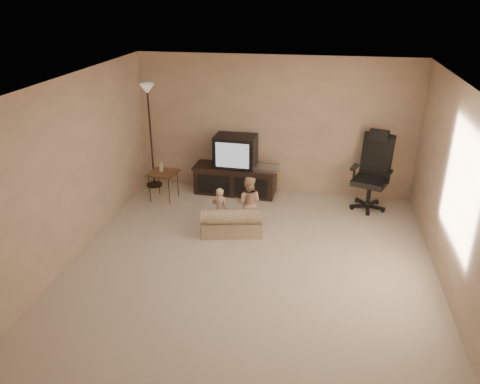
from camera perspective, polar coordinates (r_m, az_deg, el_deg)
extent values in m
plane|color=#C1B69A|center=(6.53, 1.28, -9.16)|extent=(5.50, 5.50, 0.00)
plane|color=white|center=(5.59, 1.51, 12.93)|extent=(5.50, 5.50, 0.00)
plane|color=#CAA78C|center=(8.53, 4.29, 8.03)|extent=(5.00, 0.00, 5.00)
plane|color=#CAA78C|center=(3.62, -5.68, -15.71)|extent=(5.00, 0.00, 5.00)
plane|color=#CAA78C|center=(6.77, -20.04, 2.40)|extent=(0.00, 5.50, 5.50)
plane|color=#CAA78C|center=(6.12, 25.18, -0.68)|extent=(0.00, 5.50, 5.50)
cube|color=black|center=(8.71, -0.55, 1.38)|extent=(1.50, 0.59, 0.47)
cube|color=black|center=(8.61, -0.55, 3.03)|extent=(1.54, 0.64, 0.04)
cube|color=black|center=(8.55, -3.23, 0.94)|extent=(0.61, 0.05, 0.36)
cube|color=black|center=(8.40, 1.34, 0.53)|extent=(0.61, 0.05, 0.36)
cube|color=black|center=(8.53, -0.53, 5.04)|extent=(0.76, 0.56, 0.58)
cube|color=white|center=(8.28, -0.96, 4.46)|extent=(0.60, 0.04, 0.45)
cube|color=#B0B0B3|center=(8.44, 3.20, 2.93)|extent=(0.43, 0.31, 0.06)
cylinder|color=black|center=(8.35, 15.40, -0.30)|extent=(0.08, 0.08, 0.43)
cube|color=black|center=(8.26, 15.58, 1.27)|extent=(0.69, 0.69, 0.10)
cube|color=black|center=(8.36, 16.36, 4.36)|extent=(0.55, 0.36, 0.76)
cube|color=black|center=(8.26, 16.64, 6.67)|extent=(0.34, 0.21, 0.17)
cube|color=black|center=(8.26, 13.81, 2.97)|extent=(0.17, 0.31, 0.04)
cube|color=black|center=(8.13, 17.69, 2.19)|extent=(0.17, 0.31, 0.04)
cube|color=brown|center=(8.44, -9.37, 2.32)|extent=(0.52, 0.52, 0.03)
cylinder|color=black|center=(8.47, -10.96, 0.38)|extent=(0.01, 0.01, 0.52)
cylinder|color=black|center=(8.31, -8.63, 0.09)|extent=(0.01, 0.01, 0.52)
cylinder|color=black|center=(8.78, -9.85, 1.32)|extent=(0.01, 0.01, 0.52)
cylinder|color=black|center=(8.62, -7.58, 1.05)|extent=(0.01, 0.01, 0.52)
cylinder|color=beige|center=(8.47, -9.58, 2.94)|extent=(0.07, 0.07, 0.13)
cone|color=beige|center=(8.44, -9.62, 3.52)|extent=(0.05, 0.05, 0.05)
cylinder|color=black|center=(9.27, -10.37, 0.90)|extent=(0.31, 0.31, 0.03)
cylinder|color=black|center=(8.96, -10.80, 6.35)|extent=(0.03, 0.03, 1.85)
cone|color=beige|center=(8.73, -11.27, 12.23)|extent=(0.26, 0.26, 0.17)
cube|color=tan|center=(7.35, -1.03, -4.03)|extent=(1.02, 0.68, 0.25)
cylinder|color=tan|center=(7.11, -1.05, -3.04)|extent=(0.95, 0.39, 0.22)
imported|color=tan|center=(7.33, -2.45, -2.09)|extent=(0.29, 0.24, 0.72)
imported|color=tan|center=(7.37, 1.03, -1.29)|extent=(0.43, 0.24, 0.87)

